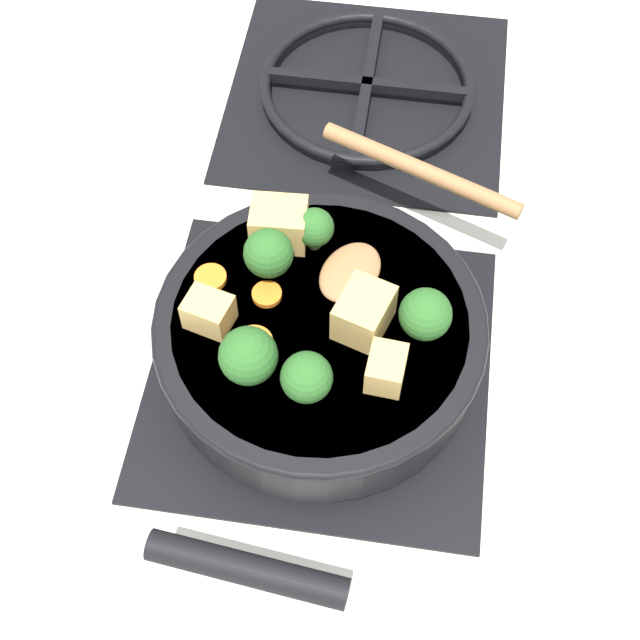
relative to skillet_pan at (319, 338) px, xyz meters
The scene contains 17 objects.
ground_plane 0.06m from the skillet_pan, 84.08° to the left, with size 2.40×2.40×0.00m, color silver.
front_burner_grate 0.05m from the skillet_pan, 84.08° to the left, with size 0.31×0.31×0.03m.
rear_burner_grate 0.37m from the skillet_pan, 89.97° to the left, with size 0.31×0.31×0.03m.
skillet_pan is the anchor object (origin of this frame).
wooden_spoon 0.13m from the skillet_pan, 68.44° to the left, with size 0.19×0.21×0.02m.
tofu_cube_center_large 0.10m from the skillet_pan, behind, with size 0.04×0.03×0.03m, color tan.
tofu_cube_near_handle 0.09m from the skillet_pan, 36.47° to the right, with size 0.04×0.03×0.03m, color tan.
tofu_cube_east_chunk 0.06m from the skillet_pan, ahead, with size 0.05×0.04×0.04m, color tan.
tofu_cube_west_chunk 0.11m from the skillet_pan, 120.02° to the left, with size 0.05×0.04×0.04m, color tan.
broccoli_floret_near_spoon 0.10m from the skillet_pan, 101.50° to the left, with size 0.03×0.03×0.04m.
broccoli_floret_center_top 0.09m from the skillet_pan, 89.86° to the right, with size 0.04×0.04×0.05m.
broccoli_floret_east_rim 0.10m from the skillet_pan, ahead, with size 0.04×0.04×0.05m.
broccoli_floret_west_rim 0.09m from the skillet_pan, 129.49° to the right, with size 0.05×0.05×0.05m.
broccoli_floret_north_edge 0.09m from the skillet_pan, 138.64° to the left, with size 0.04×0.04×0.05m.
carrot_slice_orange_thin 0.07m from the skillet_pan, 149.60° to the right, with size 0.03×0.03×0.01m, color orange.
carrot_slice_near_center 0.11m from the skillet_pan, 163.48° to the left, with size 0.03×0.03×0.01m, color orange.
carrot_slice_edge_slice 0.06m from the skillet_pan, 157.90° to the left, with size 0.03×0.03×0.01m, color orange.
Camera 1 is at (0.06, -0.40, 0.72)m, focal length 50.00 mm.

